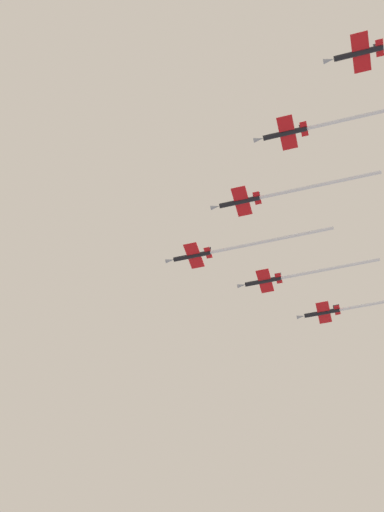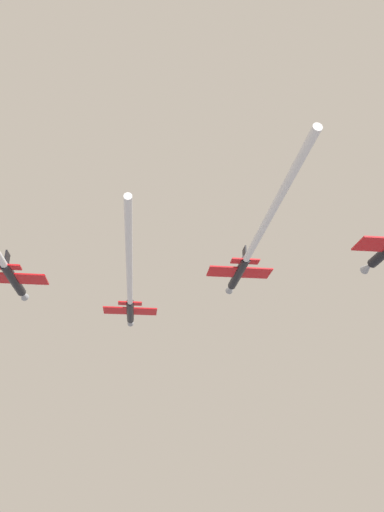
# 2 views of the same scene
# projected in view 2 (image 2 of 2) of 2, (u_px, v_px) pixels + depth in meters

# --- Properties ---
(jet_lead) EXTENTS (43.32, 23.27, 2.81)m
(jet_lead) POSITION_uv_depth(u_px,v_px,m) (130.00, 292.00, 75.79)
(jet_lead) COLOR black
(jet_starboard_inner) EXTENTS (37.98, 20.59, 2.81)m
(jet_starboard_inner) POSITION_uv_depth(u_px,v_px,m) (251.00, 251.00, 64.38)
(jet_starboard_inner) COLOR black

